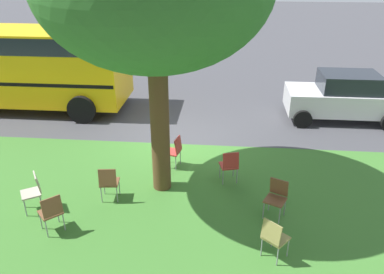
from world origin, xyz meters
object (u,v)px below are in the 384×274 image
chair_0 (230,164)px  chair_1 (51,211)px  chair_4 (109,181)px  chair_2 (34,189)px  chair_5 (174,150)px  chair_6 (277,196)px  parked_car (343,96)px  chair_3 (274,236)px

chair_0 → chair_1: (3.60, 2.25, 0.00)m
chair_1 → chair_4: size_ratio=1.00×
chair_2 → chair_5: bearing=-142.7°
chair_6 → parked_car: 6.43m
chair_3 → parked_car: (-3.03, -7.11, 0.32)m
chair_2 → chair_6: size_ratio=1.00×
chair_2 → chair_5: same height
chair_0 → chair_6: (-1.02, 1.28, 0.00)m
chair_0 → chair_5: size_ratio=1.00×
chair_2 → chair_0: bearing=-160.5°
chair_6 → chair_5: bearing=-37.8°
chair_3 → chair_6: size_ratio=1.00×
chair_3 → parked_car: size_ratio=0.24×
chair_0 → chair_1: bearing=32.0°
chair_5 → chair_6: bearing=142.2°
chair_2 → chair_6: same height
chair_0 → chair_1: 4.25m
chair_5 → chair_0: bearing=156.1°
chair_1 → chair_6: 4.72m
chair_2 → chair_4: bearing=-162.5°
chair_2 → chair_3: (-5.15, 1.09, 0.00)m
chair_3 → chair_4: (3.59, -1.58, 0.00)m
chair_1 → parked_car: (-7.45, -6.74, 0.32)m
chair_6 → chair_2: bearing=2.7°
chair_2 → parked_car: size_ratio=0.24×
chair_0 → chair_3: 2.75m
chair_4 → chair_6: (-3.78, 0.24, 0.00)m
chair_0 → chair_5: same height
chair_2 → chair_4: 1.64m
chair_3 → chair_1: bearing=-4.8°
chair_1 → chair_5: size_ratio=1.00×
chair_1 → chair_6: size_ratio=1.00×
chair_4 → parked_car: parked_car is taller
parked_car → chair_0: bearing=49.3°
chair_6 → chair_3: bearing=81.9°
chair_2 → chair_3: 5.26m
chair_0 → chair_4: (2.76, 1.04, 0.00)m
chair_5 → parked_car: 6.56m
chair_6 → parked_car: bearing=-116.2°
chair_6 → chair_0: bearing=-51.5°
chair_3 → parked_car: parked_car is taller
chair_1 → parked_car: 10.05m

